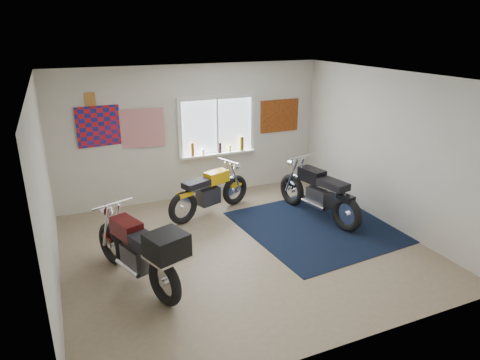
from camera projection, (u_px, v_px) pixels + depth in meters
name	position (u px, v px, depth m)	size (l,w,h in m)	color
ground	(243.00, 248.00, 6.91)	(5.50, 5.50, 0.00)	#9E896B
room_shell	(244.00, 150.00, 6.35)	(5.50, 5.50, 5.50)	white
navy_rug	(318.00, 226.00, 7.65)	(2.50, 2.60, 0.01)	black
window_assembly	(217.00, 130.00, 8.76)	(1.66, 0.17, 1.26)	white
oil_bottles	(222.00, 147.00, 8.85)	(1.16, 0.09, 0.30)	#955115
flag_display	(90.00, 99.00, 7.61)	(1.60, 0.10, 1.17)	red
triumph_poster	(280.00, 116.00, 9.26)	(0.90, 0.03, 0.70)	#A54C14
yellow_triumph	(210.00, 193.00, 8.05)	(1.82, 0.83, 0.96)	black
black_chrome_bike	(318.00, 194.00, 7.88)	(0.69, 2.05, 1.06)	black
maroon_tourer	(141.00, 251.00, 5.70)	(1.03, 2.01, 1.04)	black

